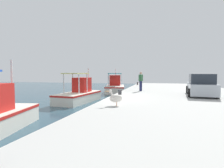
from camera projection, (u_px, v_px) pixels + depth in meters
The scene contains 8 objects.
quay_pier at pixel (186, 105), 11.97m from camera, with size 36.00×10.00×0.80m, color #B2B2AD.
fishing_boat_second at pixel (79, 94), 15.79m from camera, with size 5.08×2.46×2.89m.
fishing_boat_third at pixel (115, 87), 23.32m from camera, with size 5.03×3.10×2.93m.
pelican at pixel (116, 98), 9.46m from camera, with size 0.46×0.97×0.82m.
fisherman_standing at pixel (141, 80), 16.98m from camera, with size 0.59×0.37×1.73m.
parked_car at pixel (201, 86), 13.62m from camera, with size 4.21×2.11×1.57m.
mooring_bollard_second at pixel (120, 92), 14.30m from camera, with size 0.27×0.27×0.35m, color #333338.
mooring_bollard_third at pixel (138, 84), 25.58m from camera, with size 0.20×0.20×0.39m, color #333338.
Camera 1 is at (-12.66, -3.39, 2.45)m, focal length 30.28 mm.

